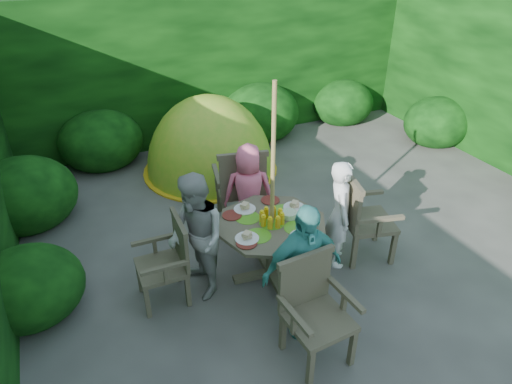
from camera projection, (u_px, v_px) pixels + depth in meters
name	position (u px, v px, depth m)	size (l,w,h in m)	color
ground	(329.00, 240.00, 5.64)	(60.00, 60.00, 0.00)	#44423D
hedge_enclosure	(283.00, 110.00, 6.06)	(9.00, 9.00, 2.50)	black
patio_table	(272.00, 231.00, 4.81)	(1.30, 1.30, 0.83)	#433D2C
parasol_pole	(273.00, 189.00, 4.55)	(0.04, 0.04, 2.20)	olive
garden_chair_right	(362.00, 216.00, 5.14)	(0.66, 0.71, 1.00)	#433D2C
garden_chair_left	(168.00, 260.00, 4.57)	(0.49, 0.54, 0.88)	#433D2C
garden_chair_back	(241.00, 185.00, 5.71)	(0.73, 0.67, 1.04)	#433D2C
garden_chair_front	(314.00, 308.00, 3.95)	(0.60, 0.55, 0.95)	#433D2C
child_right	(340.00, 214.00, 5.00)	(0.46, 0.30, 1.27)	white
child_left	(196.00, 238.00, 4.54)	(0.67, 0.52, 1.37)	#A2A39E
child_back	(249.00, 192.00, 5.45)	(0.60, 0.39, 1.22)	#FF698C
child_front	(302.00, 271.00, 4.10)	(0.80, 0.33, 1.37)	#49ACA3
dome_tent	(211.00, 170.00, 7.27)	(2.37, 2.37, 2.41)	#74B823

